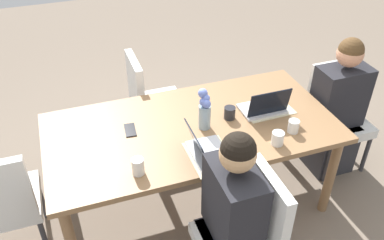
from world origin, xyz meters
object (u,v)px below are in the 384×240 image
Objects in this scene: chair_head_left_right_near at (2,201)px; coffee_mug_near_right at (138,166)px; chair_near_left_mid at (247,232)px; coffee_mug_near_left at (229,113)px; dining_table at (192,134)px; person_near_left_mid at (232,224)px; person_head_right_left_near at (335,114)px; laptop_head_right_left_near at (264,107)px; laptop_near_left_mid at (206,151)px; phone_black at (130,130)px; coffee_mug_centre_left at (293,126)px; flower_vase at (205,110)px; chair_far_left_far at (150,99)px; coffee_mug_centre_right at (278,138)px; chair_head_right_left_near at (335,111)px.

chair_head_left_right_near reaches higher than coffee_mug_near_right.
chair_near_left_mid is 0.87m from coffee_mug_near_left.
person_near_left_mid is (-0.01, -0.73, -0.14)m from dining_table.
laptop_head_right_left_near is (-0.70, -0.05, 0.26)m from person_head_right_left_near.
phone_black is (-0.39, 0.42, -0.04)m from laptop_near_left_mid.
person_head_right_left_near reaches higher than phone_black.
phone_black is at bearing 132.82° from laptop_near_left_mid.
chair_near_left_mid is 10.01× the size of coffee_mug_near_left.
coffee_mug_near_left is at bearing 25.12° from coffee_mug_near_right.
person_head_right_left_near is 13.26× the size of coffee_mug_centre_left.
chair_near_left_mid is 1.04m from phone_black.
coffee_mug_centre_left is 1.11m from phone_black.
flower_vase reaches higher than coffee_mug_centre_left.
coffee_mug_near_left reaches higher than dining_table.
laptop_head_right_left_near is at bearing 3.28° from flower_vase.
chair_head_left_right_near is 8.28× the size of coffee_mug_near_right.
laptop_near_left_mid reaches higher than coffee_mug_near_left.
phone_black is (-0.41, 0.82, 0.22)m from person_near_left_mid.
person_near_left_mid is at bearing -27.58° from chair_head_left_right_near.
coffee_mug_centre_left is (0.65, 0.04, 0.00)m from laptop_near_left_mid.
chair_near_left_mid is 0.96m from laptop_head_right_left_near.
laptop_head_right_left_near reaches higher than laptop_near_left_mid.
dining_table is at bearing -96.89° from phone_black.
laptop_head_right_left_near is at bearing 105.74° from coffee_mug_centre_left.
coffee_mug_centre_left is at bearing 2.92° from coffee_mug_near_right.
chair_far_left_far reaches higher than coffee_mug_centre_right.
coffee_mug_near_left is 0.98× the size of coffee_mug_centre_right.
person_head_right_left_near is 1.56m from chair_far_left_far.
laptop_near_left_mid is at bearing 175.22° from coffee_mug_centre_right.
flower_vase is 0.49m from laptop_head_right_left_near.
laptop_near_left_mid is at bearing -164.06° from person_head_right_left_near.
flower_vase reaches higher than coffee_mug_near_left.
chair_near_left_mid is at bearing -38.76° from person_near_left_mid.
person_near_left_mid is at bearing -142.57° from coffee_mug_centre_right.
chair_near_left_mid is 2.81× the size of laptop_head_right_left_near.
coffee_mug_near_right is at bearing 140.01° from chair_near_left_mid.
coffee_mug_near_right is (-1.01, -0.33, 0.01)m from laptop_head_right_left_near.
dining_table is 13.45× the size of phone_black.
person_head_right_left_near is at bearing 1.97° from chair_head_left_right_near.
coffee_mug_centre_left is at bearing -104.69° from phone_black.
coffee_mug_centre_right is (0.57, -1.17, 0.29)m from chair_far_left_far.
person_head_right_left_near is 0.75m from laptop_head_right_left_near.
chair_far_left_far is 8.28× the size of coffee_mug_near_right.
laptop_near_left_mid is (-0.58, -0.32, -0.00)m from laptop_head_right_left_near.
chair_far_left_far is 6.00× the size of phone_black.
chair_head_left_right_near reaches higher than phone_black.
chair_far_left_far is 1.24m from coffee_mug_near_right.
coffee_mug_near_left reaches higher than phone_black.
chair_head_right_left_near is at bearing 3.57° from chair_head_left_right_near.
coffee_mug_near_right is at bearing -150.53° from flower_vase.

